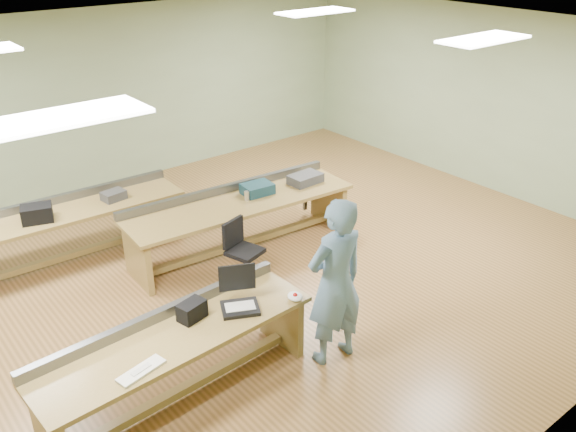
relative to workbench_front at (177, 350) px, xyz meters
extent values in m
plane|color=olive|center=(1.79, 1.49, -0.55)|extent=(10.00, 10.00, 0.00)
plane|color=silver|center=(1.79, 1.49, 2.45)|extent=(10.00, 10.00, 0.00)
cube|color=#8FA77F|center=(1.79, 5.49, 0.95)|extent=(10.00, 0.04, 3.00)
cube|color=#8FA77F|center=(1.79, -2.51, 0.95)|extent=(10.00, 0.04, 3.00)
cube|color=#8FA77F|center=(6.79, 1.49, 0.95)|extent=(0.04, 8.00, 3.00)
cube|color=white|center=(-0.71, -0.01, 2.42)|extent=(1.20, 0.50, 0.03)
cube|color=white|center=(4.29, -0.01, 2.42)|extent=(1.20, 0.50, 0.03)
cube|color=white|center=(4.29, 2.99, 2.42)|extent=(1.20, 0.50, 0.03)
cube|color=olive|center=(0.00, -0.04, 0.17)|extent=(2.80, 0.88, 0.05)
cube|color=olive|center=(1.28, 0.03, -0.20)|extent=(0.11, 0.64, 0.70)
cube|color=olive|center=(0.00, -0.04, -0.45)|extent=(2.46, 0.23, 0.08)
cube|color=#55585D|center=(-0.02, 0.29, 0.25)|extent=(2.76, 0.22, 0.11)
cube|color=olive|center=(2.17, 2.05, 0.17)|extent=(3.33, 1.11, 0.05)
cube|color=olive|center=(0.64, 2.16, -0.20)|extent=(0.14, 0.78, 0.70)
cube|color=olive|center=(3.71, 1.94, -0.20)|extent=(0.14, 0.78, 0.70)
cube|color=olive|center=(2.17, 2.05, -0.45)|extent=(2.98, 0.31, 0.08)
cube|color=#55585D|center=(2.20, 2.45, 0.25)|extent=(3.28, 0.32, 0.11)
cube|color=olive|center=(0.38, 3.25, 0.17)|extent=(2.77, 0.83, 0.05)
cube|color=olive|center=(1.65, 3.20, -0.20)|extent=(0.10, 0.64, 0.70)
cube|color=olive|center=(0.38, 3.25, -0.45)|extent=(2.45, 0.19, 0.08)
cube|color=#55585D|center=(0.39, 3.57, 0.25)|extent=(2.75, 0.18, 0.11)
imported|color=#6786A8|center=(1.57, -0.49, 0.37)|extent=(0.71, 0.50, 1.85)
cube|color=black|center=(0.69, -0.06, 0.22)|extent=(0.46, 0.43, 0.04)
cube|color=black|center=(0.76, 0.07, 0.49)|extent=(0.34, 0.18, 0.29)
cube|color=silver|center=(-0.49, -0.29, 0.21)|extent=(0.46, 0.23, 0.03)
ellipsoid|color=white|center=(1.23, -0.26, 0.23)|extent=(0.20, 0.22, 0.07)
cube|color=black|center=(0.25, 0.11, 0.29)|extent=(0.30, 0.23, 0.18)
cylinder|color=black|center=(1.73, 1.34, -0.35)|extent=(0.06, 0.06, 0.41)
cube|color=black|center=(1.73, 1.34, -0.12)|extent=(0.49, 0.49, 0.06)
cube|color=black|center=(1.67, 1.51, 0.10)|extent=(0.37, 0.15, 0.35)
cylinder|color=black|center=(1.73, 1.34, -0.53)|extent=(0.56, 0.56, 0.06)
cube|color=#12303B|center=(2.51, 2.13, 0.27)|extent=(0.44, 0.35, 0.15)
cube|color=#323234|center=(3.29, 2.00, 0.26)|extent=(0.49, 0.33, 0.13)
imported|color=#323234|center=(2.45, 2.09, 0.25)|extent=(0.16, 0.16, 0.10)
cylinder|color=#B7B7BB|center=(2.27, 2.04, 0.26)|extent=(0.08, 0.08, 0.13)
cube|color=black|center=(-0.20, 3.19, 0.30)|extent=(0.44, 0.37, 0.22)
cube|color=#323234|center=(0.85, 3.20, 0.26)|extent=(0.33, 0.26, 0.12)
camera|label=1|loc=(-2.08, -4.27, 3.68)|focal=38.00mm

